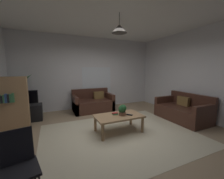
{
  "coord_description": "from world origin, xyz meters",
  "views": [
    {
      "loc": [
        -1.48,
        -3.02,
        1.56
      ],
      "look_at": [
        0.0,
        0.3,
        1.05
      ],
      "focal_mm": 22.14,
      "sensor_mm": 36.0,
      "label": 1
    }
  ],
  "objects_px": {
    "couch_under_window": "(93,104)",
    "coffee_table": "(119,118)",
    "couch_right_side": "(183,111)",
    "book_on_table_0": "(115,114)",
    "tv_stand": "(26,113)",
    "folding_chair": "(18,164)",
    "remote_on_table_0": "(130,115)",
    "book_on_table_1": "(115,113)",
    "tv": "(25,98)",
    "pendant_lamp": "(119,29)",
    "potted_palm_corner": "(20,97)",
    "bookshelf_corner": "(13,104)",
    "potted_plant_on_table": "(122,110)"
  },
  "relations": [
    {
      "from": "couch_under_window",
      "to": "coffee_table",
      "type": "xyz_separation_m",
      "value": [
        0.07,
        -2.06,
        0.1
      ]
    },
    {
      "from": "couch_right_side",
      "to": "book_on_table_0",
      "type": "bearing_deg",
      "value": -93.73
    },
    {
      "from": "tv_stand",
      "to": "folding_chair",
      "type": "distance_m",
      "value": 3.09
    },
    {
      "from": "couch_under_window",
      "to": "couch_right_side",
      "type": "distance_m",
      "value": 3.13
    },
    {
      "from": "remote_on_table_0",
      "to": "book_on_table_1",
      "type": "bearing_deg",
      "value": -73.45
    },
    {
      "from": "tv",
      "to": "pendant_lamp",
      "type": "relative_size",
      "value": 1.58
    },
    {
      "from": "tv_stand",
      "to": "potted_palm_corner",
      "type": "xyz_separation_m",
      "value": [
        -0.19,
        0.45,
        0.43
      ]
    },
    {
      "from": "tv",
      "to": "potted_palm_corner",
      "type": "xyz_separation_m",
      "value": [
        -0.19,
        0.48,
        -0.05
      ]
    },
    {
      "from": "tv_stand",
      "to": "bookshelf_corner",
      "type": "bearing_deg",
      "value": -107.2
    },
    {
      "from": "couch_under_window",
      "to": "folding_chair",
      "type": "bearing_deg",
      "value": -119.15
    },
    {
      "from": "couch_under_window",
      "to": "remote_on_table_0",
      "type": "height_order",
      "value": "couch_under_window"
    },
    {
      "from": "couch_right_side",
      "to": "potted_palm_corner",
      "type": "height_order",
      "value": "potted_palm_corner"
    },
    {
      "from": "couch_under_window",
      "to": "book_on_table_1",
      "type": "distance_m",
      "value": 1.98
    },
    {
      "from": "coffee_table",
      "to": "tv_stand",
      "type": "xyz_separation_m",
      "value": [
        -2.26,
        1.82,
        -0.12
      ]
    },
    {
      "from": "potted_plant_on_table",
      "to": "tv_stand",
      "type": "relative_size",
      "value": 0.3
    },
    {
      "from": "book_on_table_1",
      "to": "pendant_lamp",
      "type": "distance_m",
      "value": 2.05
    },
    {
      "from": "coffee_table",
      "to": "potted_palm_corner",
      "type": "relative_size",
      "value": 0.81
    },
    {
      "from": "couch_right_side",
      "to": "remote_on_table_0",
      "type": "relative_size",
      "value": 9.47
    },
    {
      "from": "potted_plant_on_table",
      "to": "couch_right_side",
      "type": "bearing_deg",
      "value": -1.02
    },
    {
      "from": "remote_on_table_0",
      "to": "tv_stand",
      "type": "distance_m",
      "value": 3.17
    },
    {
      "from": "pendant_lamp",
      "to": "tv",
      "type": "bearing_deg",
      "value": 141.58
    },
    {
      "from": "potted_palm_corner",
      "to": "tv_stand",
      "type": "bearing_deg",
      "value": -67.26
    },
    {
      "from": "couch_right_side",
      "to": "tv",
      "type": "bearing_deg",
      "value": -112.4
    },
    {
      "from": "potted_palm_corner",
      "to": "tv",
      "type": "bearing_deg",
      "value": -68.19
    },
    {
      "from": "couch_right_side",
      "to": "pendant_lamp",
      "type": "bearing_deg",
      "value": -91.47
    },
    {
      "from": "tv",
      "to": "coffee_table",
      "type": "bearing_deg",
      "value": -38.42
    },
    {
      "from": "couch_right_side",
      "to": "remote_on_table_0",
      "type": "distance_m",
      "value": 1.99
    },
    {
      "from": "book_on_table_0",
      "to": "pendant_lamp",
      "type": "xyz_separation_m",
      "value": [
        0.06,
        -0.09,
        2.07
      ]
    },
    {
      "from": "couch_under_window",
      "to": "tv",
      "type": "distance_m",
      "value": 2.25
    },
    {
      "from": "remote_on_table_0",
      "to": "potted_palm_corner",
      "type": "relative_size",
      "value": 0.11
    },
    {
      "from": "bookshelf_corner",
      "to": "tv",
      "type": "bearing_deg",
      "value": 72.2
    },
    {
      "from": "couch_under_window",
      "to": "pendant_lamp",
      "type": "distance_m",
      "value": 3.05
    },
    {
      "from": "coffee_table",
      "to": "tv_stand",
      "type": "bearing_deg",
      "value": 141.24
    },
    {
      "from": "bookshelf_corner",
      "to": "potted_plant_on_table",
      "type": "bearing_deg",
      "value": -25.94
    },
    {
      "from": "remote_on_table_0",
      "to": "pendant_lamp",
      "type": "relative_size",
      "value": 0.35
    },
    {
      "from": "couch_under_window",
      "to": "pendant_lamp",
      "type": "bearing_deg",
      "value": -87.98
    },
    {
      "from": "remote_on_table_0",
      "to": "potted_palm_corner",
      "type": "xyz_separation_m",
      "value": [
        -2.71,
        2.37,
        0.24
      ]
    },
    {
      "from": "tv_stand",
      "to": "potted_palm_corner",
      "type": "height_order",
      "value": "potted_palm_corner"
    },
    {
      "from": "tv_stand",
      "to": "couch_right_side",
      "type": "bearing_deg",
      "value": -22.63
    },
    {
      "from": "book_on_table_0",
      "to": "bookshelf_corner",
      "type": "height_order",
      "value": "bookshelf_corner"
    },
    {
      "from": "potted_palm_corner",
      "to": "potted_plant_on_table",
      "type": "bearing_deg",
      "value": -41.93
    },
    {
      "from": "couch_under_window",
      "to": "book_on_table_0",
      "type": "xyz_separation_m",
      "value": [
        0.01,
        -1.97,
        0.17
      ]
    },
    {
      "from": "pendant_lamp",
      "to": "folding_chair",
      "type": "bearing_deg",
      "value": -147.03
    },
    {
      "from": "book_on_table_0",
      "to": "remote_on_table_0",
      "type": "height_order",
      "value": "book_on_table_0"
    },
    {
      "from": "potted_palm_corner",
      "to": "bookshelf_corner",
      "type": "bearing_deg",
      "value": -89.73
    },
    {
      "from": "book_on_table_1",
      "to": "remote_on_table_0",
      "type": "distance_m",
      "value": 0.38
    },
    {
      "from": "couch_under_window",
      "to": "tv",
      "type": "relative_size",
      "value": 2.06
    },
    {
      "from": "tv",
      "to": "folding_chair",
      "type": "relative_size",
      "value": 0.82
    },
    {
      "from": "coffee_table",
      "to": "bookshelf_corner",
      "type": "distance_m",
      "value": 2.76
    },
    {
      "from": "couch_right_side",
      "to": "book_on_table_0",
      "type": "xyz_separation_m",
      "value": [
        -2.29,
        0.15,
        0.17
      ]
    }
  ]
}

